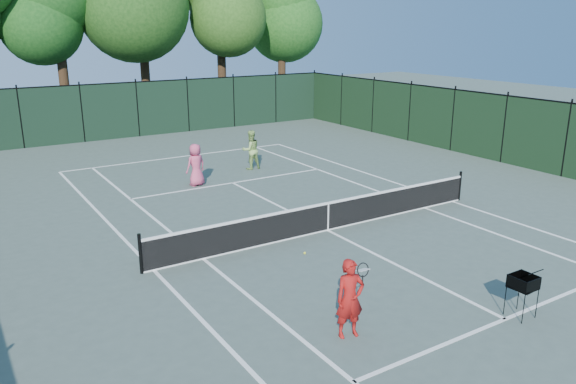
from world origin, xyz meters
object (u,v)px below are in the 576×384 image
coach (350,298)px  ball_hopper (523,282)px  loose_ball_midcourt (305,253)px  player_pink (196,165)px  player_green (251,150)px

coach → ball_hopper: bearing=-8.1°
loose_ball_midcourt → coach: bearing=-111.9°
coach → player_pink: 12.11m
coach → player_pink: size_ratio=0.99×
coach → loose_ball_midcourt: (1.59, 3.96, -0.79)m
ball_hopper → loose_ball_midcourt: size_ratio=13.94×
coach → player_pink: (1.87, 11.96, 0.00)m
player_pink → ball_hopper: bearing=85.2°
player_green → ball_hopper: player_green is taller
coach → ball_hopper: 3.83m
coach → player_pink: player_pink is taller
player_pink → loose_ball_midcourt: bearing=75.9°
coach → loose_ball_midcourt: bearing=80.5°
player_pink → player_green: (3.06, 1.17, 0.03)m
player_green → ball_hopper: 14.54m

